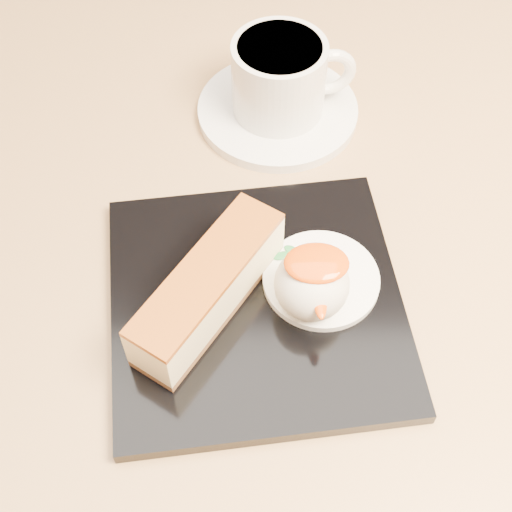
{
  "coord_description": "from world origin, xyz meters",
  "views": [
    {
      "loc": [
        0.01,
        -0.36,
        1.19
      ],
      "look_at": [
        0.01,
        -0.06,
        0.76
      ],
      "focal_mm": 50.0,
      "sensor_mm": 36.0,
      "label": 1
    }
  ],
  "objects_px": {
    "dessert_plate": "(256,303)",
    "ice_cream_scoop": "(312,284)",
    "cheesecake": "(209,288)",
    "coffee_cup": "(281,76)",
    "saucer": "(278,111)",
    "table": "(243,320)"
  },
  "relations": [
    {
      "from": "ice_cream_scoop",
      "to": "coffee_cup",
      "type": "bearing_deg",
      "value": 93.74
    },
    {
      "from": "cheesecake",
      "to": "ice_cream_scoop",
      "type": "relative_size",
      "value": 2.57
    },
    {
      "from": "dessert_plate",
      "to": "table",
      "type": "bearing_deg",
      "value": 98.64
    },
    {
      "from": "coffee_cup",
      "to": "saucer",
      "type": "bearing_deg",
      "value": 180.0
    },
    {
      "from": "ice_cream_scoop",
      "to": "cheesecake",
      "type": "bearing_deg",
      "value": 180.0
    },
    {
      "from": "cheesecake",
      "to": "coffee_cup",
      "type": "height_order",
      "value": "coffee_cup"
    },
    {
      "from": "table",
      "to": "ice_cream_scoop",
      "type": "bearing_deg",
      "value": -58.13
    },
    {
      "from": "dessert_plate",
      "to": "ice_cream_scoop",
      "type": "bearing_deg",
      "value": -7.13
    },
    {
      "from": "table",
      "to": "coffee_cup",
      "type": "relative_size",
      "value": 7.04
    },
    {
      "from": "saucer",
      "to": "coffee_cup",
      "type": "distance_m",
      "value": 0.04
    },
    {
      "from": "table",
      "to": "cheesecake",
      "type": "distance_m",
      "value": 0.21
    },
    {
      "from": "table",
      "to": "coffee_cup",
      "type": "bearing_deg",
      "value": 74.24
    },
    {
      "from": "table",
      "to": "cheesecake",
      "type": "xyz_separation_m",
      "value": [
        -0.02,
        -0.08,
        0.19
      ]
    },
    {
      "from": "ice_cream_scoop",
      "to": "saucer",
      "type": "xyz_separation_m",
      "value": [
        -0.02,
        0.22,
        -0.03
      ]
    },
    {
      "from": "dessert_plate",
      "to": "ice_cream_scoop",
      "type": "distance_m",
      "value": 0.05
    },
    {
      "from": "table",
      "to": "cheesecake",
      "type": "relative_size",
      "value": 5.62
    },
    {
      "from": "cheesecake",
      "to": "dessert_plate",
      "type": "bearing_deg",
      "value": -47.76
    },
    {
      "from": "cheesecake",
      "to": "saucer",
      "type": "xyz_separation_m",
      "value": [
        0.06,
        0.22,
        -0.03
      ]
    },
    {
      "from": "table",
      "to": "saucer",
      "type": "bearing_deg",
      "value": 75.06
    },
    {
      "from": "saucer",
      "to": "ice_cream_scoop",
      "type": "bearing_deg",
      "value": -85.69
    },
    {
      "from": "dessert_plate",
      "to": "cheesecake",
      "type": "height_order",
      "value": "cheesecake"
    },
    {
      "from": "cheesecake",
      "to": "ice_cream_scoop",
      "type": "xyz_separation_m",
      "value": [
        0.07,
        -0.0,
        0.0
      ]
    }
  ]
}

